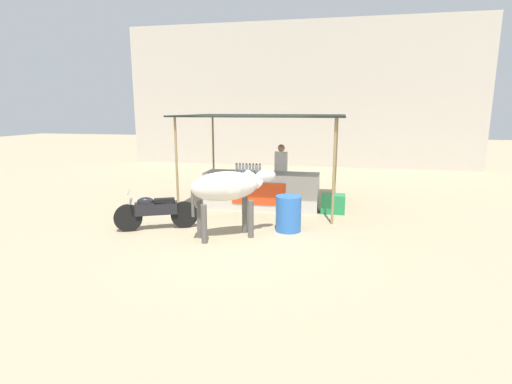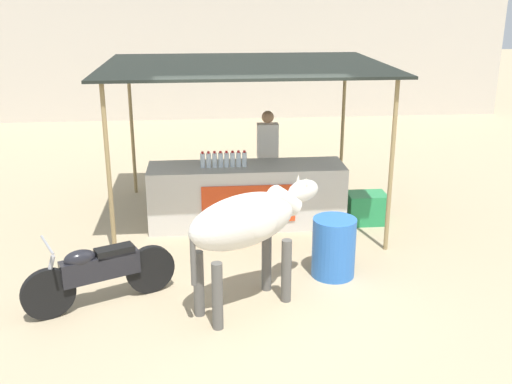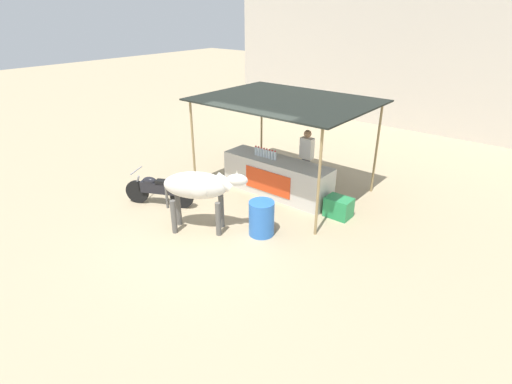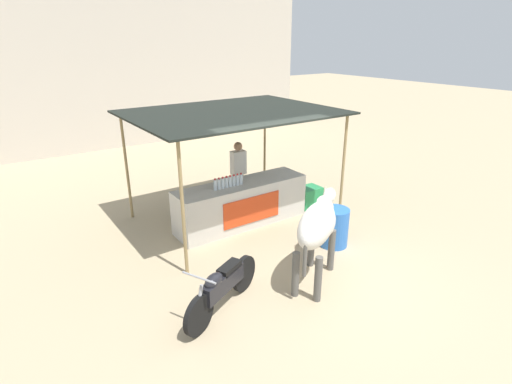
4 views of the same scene
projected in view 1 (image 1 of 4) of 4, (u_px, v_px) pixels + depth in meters
ground_plane at (242, 232)px, 8.60m from camera, size 60.00×60.00×0.00m
building_wall_far at (298, 96)px, 18.07m from camera, size 16.00×0.50×6.41m
stall_counter at (261, 191)px, 10.60m from camera, size 3.00×0.82×0.96m
stall_awning at (264, 118)px, 10.51m from camera, size 4.20×3.20×2.46m
water_bottle_row at (248, 168)px, 10.51m from camera, size 0.70×0.07×0.25m
vendor_behind_counter at (281, 173)px, 11.16m from camera, size 0.34×0.22×1.65m
cooler_box at (333, 204)px, 10.17m from camera, size 0.60×0.44×0.48m
water_barrel at (288, 214)px, 8.63m from camera, size 0.55×0.55×0.77m
cow at (228, 188)px, 8.06m from camera, size 1.72×1.30×1.44m
motorcycle_parked at (155, 211)px, 8.72m from camera, size 1.66×0.91×0.90m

